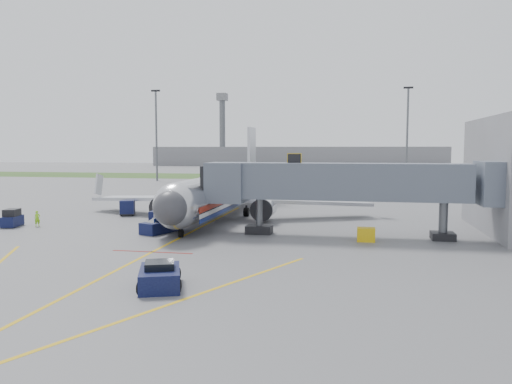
% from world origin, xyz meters
% --- Properties ---
extents(ground, '(400.00, 400.00, 0.00)m').
position_xyz_m(ground, '(0.00, 0.00, 0.00)').
color(ground, '#565659').
rests_on(ground, ground).
extents(grass_strip, '(300.00, 25.00, 0.01)m').
position_xyz_m(grass_strip, '(0.00, 90.00, 0.01)').
color(grass_strip, '#2D4C1E').
rests_on(grass_strip, ground).
extents(apron_markings, '(21.52, 50.00, 0.01)m').
position_xyz_m(apron_markings, '(0.00, -7.40, 0.00)').
color(apron_markings, gold).
rests_on(apron_markings, ground).
extents(airliner, '(32.10, 35.67, 10.25)m').
position_xyz_m(airliner, '(0.00, 15.25, 2.65)').
color(airliner, silver).
rests_on(airliner, ground).
extents(jet_bridge, '(25.30, 4.00, 6.90)m').
position_xyz_m(jet_bridge, '(12.86, 5.00, 4.47)').
color(jet_bridge, slate).
rests_on(jet_bridge, ground).
extents(light_mast_left, '(2.00, 0.44, 20.40)m').
position_xyz_m(light_mast_left, '(-30.00, 70.00, 10.78)').
color(light_mast_left, '#595B60').
rests_on(light_mast_left, ground).
extents(light_mast_right, '(2.00, 0.44, 20.40)m').
position_xyz_m(light_mast_right, '(25.00, 75.00, 10.78)').
color(light_mast_right, '#595B60').
rests_on(light_mast_right, ground).
extents(distant_terminal, '(120.00, 14.00, 8.00)m').
position_xyz_m(distant_terminal, '(-10.00, 170.00, 4.00)').
color(distant_terminal, slate).
rests_on(distant_terminal, ground).
extents(control_tower, '(4.00, 4.00, 30.00)m').
position_xyz_m(control_tower, '(-40.00, 165.00, 17.33)').
color(control_tower, '#595B60').
rests_on(control_tower, ground).
extents(pushback_tug, '(3.11, 3.88, 1.40)m').
position_xyz_m(pushback_tug, '(4.00, -12.45, 0.59)').
color(pushback_tug, black).
rests_on(pushback_tug, ground).
extents(baggage_tug, '(1.72, 2.58, 1.66)m').
position_xyz_m(baggage_tug, '(-17.44, 4.31, 0.73)').
color(baggage_tug, black).
rests_on(baggage_tug, ground).
extents(baggage_cart_a, '(1.96, 1.96, 1.67)m').
position_xyz_m(baggage_cart_a, '(-10.30, 13.64, 0.85)').
color(baggage_cart_a, black).
rests_on(baggage_cart_a, ground).
extents(baggage_cart_b, '(1.92, 1.92, 1.84)m').
position_xyz_m(baggage_cart_b, '(-3.00, 13.32, 0.94)').
color(baggage_cart_b, black).
rests_on(baggage_cart_b, ground).
extents(baggage_cart_c, '(1.73, 1.73, 1.75)m').
position_xyz_m(baggage_cart_c, '(-3.00, 4.91, 0.89)').
color(baggage_cart_c, black).
rests_on(baggage_cart_c, ground).
extents(belt_loader, '(2.82, 4.97, 2.35)m').
position_xyz_m(belt_loader, '(-2.48, 4.05, 0.58)').
color(belt_loader, black).
rests_on(belt_loader, ground).
extents(ground_power_cart, '(1.39, 0.93, 1.10)m').
position_xyz_m(ground_power_cart, '(14.93, 3.00, 0.54)').
color(ground_power_cart, gold).
rests_on(ground_power_cart, ground).
extents(ramp_worker, '(0.61, 0.64, 1.48)m').
position_xyz_m(ramp_worker, '(-15.20, 4.88, 0.74)').
color(ramp_worker, '#8DE51B').
rests_on(ramp_worker, ground).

